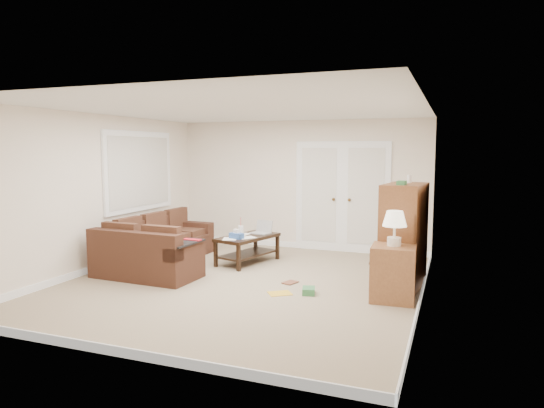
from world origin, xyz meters
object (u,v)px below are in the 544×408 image
at_px(sectional_sofa, 157,250).
at_px(tv_armoire, 403,235).
at_px(coffee_table, 248,248).
at_px(side_cabinet, 393,268).

xyz_separation_m(sectional_sofa, tv_armoire, (3.90, 0.25, 0.45)).
height_order(coffee_table, side_cabinet, side_cabinet).
bearing_deg(coffee_table, tv_armoire, 2.82).
relative_size(coffee_table, tv_armoire, 0.80).
height_order(tv_armoire, side_cabinet, tv_armoire).
bearing_deg(tv_armoire, coffee_table, 173.80).
distance_m(coffee_table, tv_armoire, 2.74).
height_order(sectional_sofa, coffee_table, coffee_table).
bearing_deg(side_cabinet, tv_armoire, 82.87).
relative_size(sectional_sofa, side_cabinet, 2.15).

